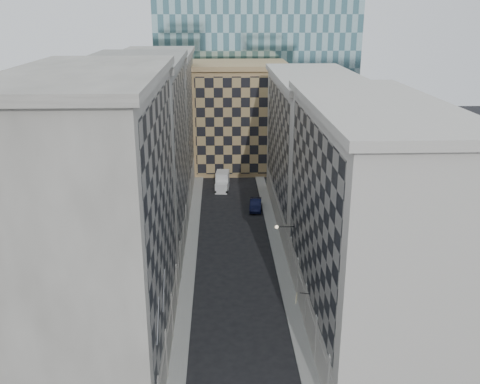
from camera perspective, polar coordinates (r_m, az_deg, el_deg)
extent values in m
cube|color=gray|center=(63.51, -5.34, -6.87)|extent=(1.50, 100.00, 0.15)
cube|color=gray|center=(63.78, 4.19, -6.72)|extent=(1.50, 100.00, 0.15)
cube|color=gray|center=(42.42, -14.87, -4.11)|extent=(10.00, 22.00, 23.00)
cube|color=gray|center=(41.06, -8.38, -2.18)|extent=(0.25, 19.36, 18.00)
cube|color=gray|center=(46.38, -7.79, -15.43)|extent=(0.45, 21.12, 3.20)
cube|color=gray|center=(39.45, -16.33, 11.94)|extent=(10.80, 22.80, 0.70)
cylinder|color=gray|center=(43.82, -8.36, -16.81)|extent=(0.90, 0.90, 4.40)
cylinder|color=gray|center=(48.36, -7.71, -13.00)|extent=(0.90, 0.90, 4.40)
cylinder|color=gray|center=(53.09, -7.18, -9.86)|extent=(0.90, 0.90, 4.40)
cube|color=gray|center=(63.05, -10.74, 3.31)|extent=(10.00, 22.00, 22.00)
cube|color=gray|center=(62.13, -6.35, 4.72)|extent=(0.25, 19.36, 17.00)
cube|color=gray|center=(65.66, -6.08, -4.53)|extent=(0.45, 21.12, 3.20)
cube|color=gray|center=(61.04, -11.40, 13.62)|extent=(10.80, 22.80, 0.70)
cylinder|color=gray|center=(57.95, -6.75, -7.24)|extent=(0.90, 0.90, 4.40)
cylinder|color=gray|center=(62.92, -6.39, -5.03)|extent=(0.90, 0.90, 4.40)
cylinder|color=gray|center=(67.97, -6.08, -3.15)|extent=(0.90, 0.90, 4.40)
cylinder|color=gray|center=(73.08, -5.82, -1.52)|extent=(0.90, 0.90, 4.40)
cube|color=gray|center=(84.38, -8.65, 7.02)|extent=(10.00, 22.00, 21.00)
cube|color=gray|center=(83.69, -5.35, 8.10)|extent=(0.25, 19.36, 16.00)
cube|color=gray|center=(86.25, -5.19, 1.30)|extent=(0.45, 21.12, 3.20)
cube|color=gray|center=(82.86, -9.03, 14.38)|extent=(10.80, 22.80, 0.70)
cylinder|color=gray|center=(78.25, -5.59, -0.11)|extent=(0.90, 0.90, 4.40)
cylinder|color=gray|center=(83.46, -5.39, 1.12)|extent=(0.90, 0.90, 4.40)
cylinder|color=gray|center=(88.70, -5.22, 2.21)|extent=(0.90, 0.90, 4.40)
cylinder|color=gray|center=(93.98, -5.06, 3.18)|extent=(0.90, 0.90, 4.40)
cube|color=beige|center=(47.37, 13.41, -3.48)|extent=(10.00, 26.00, 20.00)
cube|color=gray|center=(45.75, 7.66, -1.91)|extent=(0.25, 22.88, 15.00)
cube|color=beige|center=(50.13, 7.25, -12.54)|extent=(0.45, 24.96, 3.20)
cube|color=beige|center=(44.55, 14.43, 8.92)|extent=(10.80, 26.80, 0.70)
cylinder|color=beige|center=(41.44, 9.92, -19.30)|extent=(0.90, 0.90, 4.40)
cylinder|color=beige|center=(45.54, 8.55, -15.28)|extent=(0.90, 0.90, 4.40)
cylinder|color=beige|center=(49.84, 7.45, -11.94)|extent=(0.90, 0.90, 4.40)
cylinder|color=beige|center=(54.31, 6.55, -9.14)|extent=(0.90, 0.90, 4.40)
cylinder|color=beige|center=(58.89, 5.80, -6.76)|extent=(0.90, 0.90, 4.40)
cube|color=beige|center=(72.55, 7.86, 4.29)|extent=(10.00, 28.00, 19.00)
cube|color=gray|center=(71.49, 4.05, 5.44)|extent=(0.25, 24.64, 14.00)
cube|color=beige|center=(74.26, 3.94, -1.62)|extent=(0.45, 26.88, 3.20)
cube|color=beige|center=(70.72, 8.23, 12.03)|extent=(10.80, 28.80, 0.70)
cube|color=tan|center=(96.97, -0.08, 7.88)|extent=(16.00, 14.00, 18.00)
cube|color=tan|center=(90.02, 0.10, 7.01)|extent=(15.20, 0.25, 16.50)
cube|color=tan|center=(95.60, -0.08, 13.41)|extent=(16.80, 14.80, 0.80)
cube|color=#2E2824|center=(109.95, -1.43, 11.83)|extent=(6.00, 6.00, 28.00)
cube|color=#2E2824|center=(109.10, -1.49, 19.51)|extent=(7.00, 7.00, 1.40)
cylinder|color=gray|center=(37.04, -8.75, -13.37)|extent=(0.10, 2.33, 2.33)
cylinder|color=gray|center=(40.45, -8.15, -10.34)|extent=(0.10, 2.33, 2.33)
cylinder|color=black|center=(55.83, 4.86, -3.72)|extent=(1.80, 0.08, 0.08)
sphere|color=#FFE5B2|center=(55.72, 3.94, -3.74)|extent=(0.36, 0.36, 0.36)
cube|color=silver|center=(84.72, -1.99, 0.47)|extent=(2.11, 2.27, 1.58)
cube|color=silver|center=(86.71, -1.87, 1.31)|extent=(2.29, 3.33, 2.73)
cylinder|color=black|center=(84.26, -2.62, 0.07)|extent=(0.33, 0.81, 0.79)
cylinder|color=black|center=(84.12, -1.43, 0.05)|extent=(0.33, 0.81, 0.79)
cylinder|color=black|center=(88.08, -2.38, 0.92)|extent=(0.33, 0.81, 0.79)
cylinder|color=black|center=(87.95, -1.24, 0.91)|extent=(0.33, 0.81, 0.79)
imported|color=black|center=(77.44, 1.67, -1.36)|extent=(2.05, 4.83, 1.55)
cylinder|color=black|center=(47.62, 6.90, -10.69)|extent=(0.83, 0.27, 0.06)
cube|color=beige|center=(47.72, 6.04, -11.16)|extent=(0.25, 0.73, 0.74)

